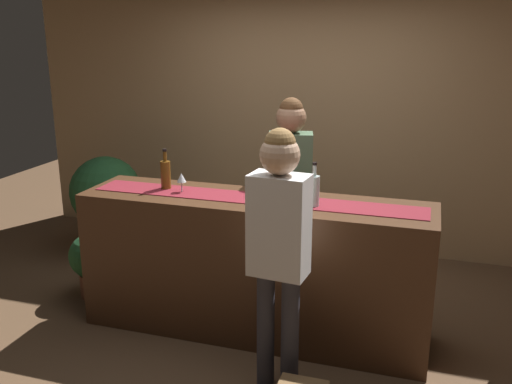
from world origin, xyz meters
The scene contains 12 objects.
ground_plane centered at (0.00, 0.00, 0.00)m, with size 10.00×10.00×0.00m, color brown.
back_wall centered at (0.00, 1.90, 1.45)m, with size 6.00×0.12×2.90m, color tan.
bar_counter centered at (0.00, 0.00, 0.51)m, with size 2.50×0.60×1.03m, color #472B19.
counter_runner_cloth centered at (0.00, 0.00, 1.03)m, with size 2.37×0.28×0.01m, color maroon.
wine_bottle_clear centered at (0.44, -0.05, 1.14)m, with size 0.07×0.07×0.30m.
wine_bottle_amber centered at (-0.70, 0.04, 1.14)m, with size 0.07×0.07×0.30m.
wine_glass_near_customer centered at (0.22, -0.02, 1.13)m, with size 0.07×0.07×0.14m.
wine_glass_mid_counter centered at (-0.55, -0.01, 1.13)m, with size 0.07×0.07×0.14m.
bartender centered at (0.11, 0.58, 1.03)m, with size 0.38×0.27×1.67m.
customer_sipping centered at (0.35, -0.61, 1.01)m, with size 0.36×0.23×1.64m.
potted_plant_tall centered at (-1.81, 0.95, 0.58)m, with size 0.68×0.68×1.00m.
potted_plant_small centered at (-1.46, 0.13, 0.32)m, with size 0.38×0.38×0.55m.
Camera 1 is at (1.14, -3.57, 2.16)m, focal length 39.26 mm.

